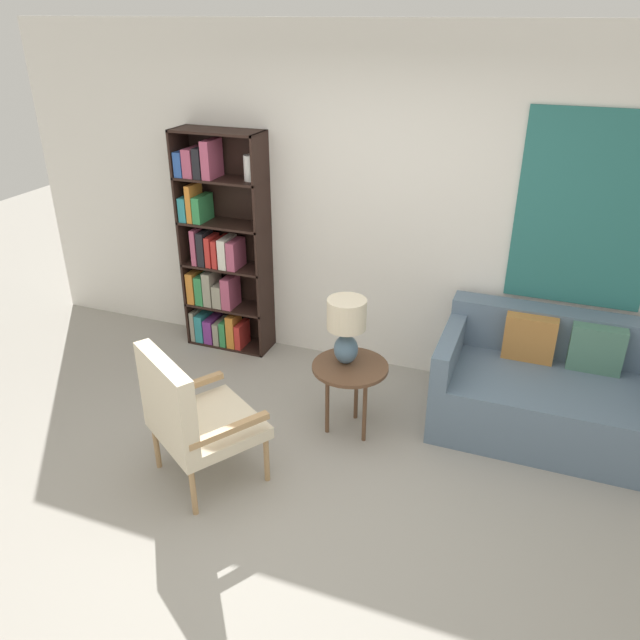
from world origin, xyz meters
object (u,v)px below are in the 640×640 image
(couch, at_px, (554,391))
(side_table, at_px, (350,372))
(bookshelf, at_px, (218,253))
(armchair, at_px, (188,413))
(table_lamp, at_px, (346,324))

(couch, relative_size, side_table, 2.99)
(bookshelf, bearing_deg, side_table, -30.01)
(armchair, distance_m, table_lamp, 1.19)
(side_table, height_order, table_lamp, table_lamp)
(armchair, height_order, table_lamp, table_lamp)
(bookshelf, xyz_separation_m, couch, (2.85, -0.30, -0.56))
(bookshelf, distance_m, couch, 2.92)
(bookshelf, xyz_separation_m, armchair, (0.74, -1.74, -0.34))
(armchair, xyz_separation_m, side_table, (0.75, 0.88, -0.04))
(couch, relative_size, table_lamp, 3.38)
(couch, bearing_deg, bookshelf, 173.92)
(bookshelf, relative_size, side_table, 3.51)
(table_lamp, bearing_deg, armchair, -128.14)
(armchair, bearing_deg, bookshelf, 113.12)
(table_lamp, bearing_deg, side_table, -33.72)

